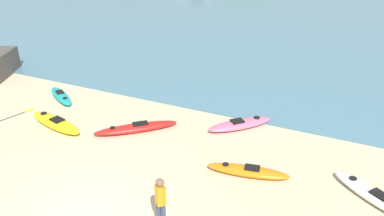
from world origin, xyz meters
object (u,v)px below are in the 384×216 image
(kayak_on_sand_5, at_px, (56,123))
(person_near_foreground, at_px, (161,201))
(kayak_on_sand_0, at_px, (136,128))
(kayak_on_sand_4, at_px, (248,171))
(kayak_on_sand_2, at_px, (61,96))
(kayak_on_sand_3, at_px, (375,196))
(loose_paddle, at_px, (4,119))
(kayak_on_sand_1, at_px, (240,124))

(kayak_on_sand_5, xyz_separation_m, person_near_foreground, (7.17, -3.41, 0.80))
(kayak_on_sand_0, height_order, kayak_on_sand_4, kayak_on_sand_0)
(kayak_on_sand_2, relative_size, kayak_on_sand_3, 0.89)
(person_near_foreground, bearing_deg, kayak_on_sand_5, 154.57)
(kayak_on_sand_4, bearing_deg, kayak_on_sand_0, 169.28)
(kayak_on_sand_3, relative_size, kayak_on_sand_4, 0.98)
(kayak_on_sand_4, bearing_deg, kayak_on_sand_5, -179.10)
(kayak_on_sand_0, bearing_deg, kayak_on_sand_3, -3.87)
(loose_paddle, bearing_deg, kayak_on_sand_0, 15.34)
(kayak_on_sand_3, height_order, kayak_on_sand_5, kayak_on_sand_5)
(kayak_on_sand_0, height_order, kayak_on_sand_2, kayak_on_sand_0)
(kayak_on_sand_3, distance_m, kayak_on_sand_4, 4.03)
(person_near_foreground, bearing_deg, loose_paddle, 163.41)
(kayak_on_sand_5, bearing_deg, kayak_on_sand_2, 128.66)
(kayak_on_sand_0, height_order, loose_paddle, kayak_on_sand_0)
(kayak_on_sand_0, height_order, kayak_on_sand_5, kayak_on_sand_5)
(kayak_on_sand_2, xyz_separation_m, kayak_on_sand_5, (1.89, -2.36, 0.03))
(kayak_on_sand_0, relative_size, kayak_on_sand_5, 0.93)
(kayak_on_sand_1, xyz_separation_m, person_near_foreground, (-0.08, -6.70, 0.81))
(kayak_on_sand_0, distance_m, kayak_on_sand_4, 5.30)
(loose_paddle, bearing_deg, person_near_foreground, -16.59)
(kayak_on_sand_1, height_order, kayak_on_sand_3, kayak_on_sand_1)
(kayak_on_sand_2, xyz_separation_m, person_near_foreground, (9.06, -5.77, 0.82))
(kayak_on_sand_1, relative_size, kayak_on_sand_4, 0.92)
(kayak_on_sand_4, xyz_separation_m, loose_paddle, (-11.16, -0.65, -0.13))
(kayak_on_sand_5, distance_m, person_near_foreground, 7.98)
(kayak_on_sand_1, distance_m, loose_paddle, 10.52)
(kayak_on_sand_2, bearing_deg, kayak_on_sand_1, 5.81)
(kayak_on_sand_0, distance_m, kayak_on_sand_2, 5.42)
(kayak_on_sand_1, distance_m, kayak_on_sand_3, 6.04)
(kayak_on_sand_4, height_order, person_near_foreground, person_near_foreground)
(kayak_on_sand_2, xyz_separation_m, loose_paddle, (-0.67, -2.87, -0.14))
(kayak_on_sand_1, xyz_separation_m, kayak_on_sand_3, (5.36, -2.79, -0.01))
(kayak_on_sand_3, xyz_separation_m, loose_paddle, (-15.17, -1.01, -0.14))
(kayak_on_sand_3, bearing_deg, kayak_on_sand_0, 176.13)
(kayak_on_sand_0, relative_size, kayak_on_sand_4, 1.04)
(kayak_on_sand_1, bearing_deg, kayak_on_sand_2, -174.19)
(kayak_on_sand_2, relative_size, person_near_foreground, 1.50)
(kayak_on_sand_1, bearing_deg, loose_paddle, -158.83)
(kayak_on_sand_4, distance_m, person_near_foreground, 3.91)
(person_near_foreground, bearing_deg, kayak_on_sand_0, 129.84)
(kayak_on_sand_2, xyz_separation_m, kayak_on_sand_3, (14.50, -1.86, 0.00))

